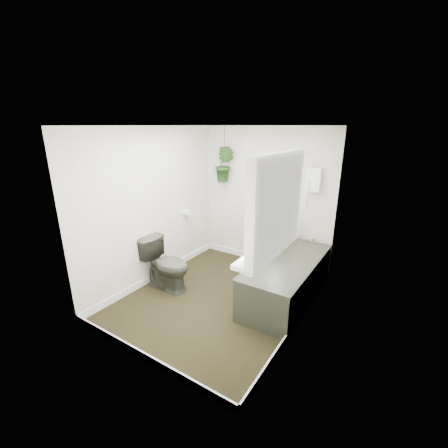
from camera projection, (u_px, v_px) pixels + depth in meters
The scene contains 22 objects.
floor at pixel (218, 298), 4.21m from camera, with size 2.30×2.80×0.02m, color black.
ceiling at pixel (217, 125), 3.48m from camera, with size 2.30×2.80×0.02m, color white.
wall_back at pixel (265, 198), 4.97m from camera, with size 2.30×0.02×2.30m, color white.
wall_front at pixel (131, 259), 2.72m from camera, with size 2.30×0.02×2.30m, color white.
wall_left at pixel (153, 207), 4.44m from camera, with size 0.02×2.80×2.30m, color white.
wall_right at pixel (306, 237), 3.24m from camera, with size 0.02×2.80×2.30m, color white.
skirting at pixel (218, 295), 4.19m from camera, with size 2.30×2.80×0.10m, color white.
bathtub at pixel (287, 280), 4.10m from camera, with size 0.72×1.72×0.58m, color #33362C, non-canonical shape.
bath_screen at pixel (282, 199), 4.35m from camera, with size 0.04×0.72×1.40m, color silver, non-canonical shape.
shower_box at pixel (314, 179), 4.37m from camera, with size 0.20×0.10×0.35m, color white.
oval_mirror at pixel (279, 179), 4.69m from camera, with size 0.46×0.03×0.62m, color beige.
wall_sconce at pixel (256, 183), 4.92m from camera, with size 0.04×0.04×0.22m, color black.
toilet_roll_holder at pixel (187, 213), 5.04m from camera, with size 0.11×0.11×0.11m, color white.
window_recess at pixel (277, 206), 2.56m from camera, with size 0.08×1.00×0.90m, color white.
window_sill at pixel (267, 249), 2.73m from camera, with size 0.18×1.00×0.04m, color white.
window_blinds at pixel (272, 205), 2.59m from camera, with size 0.01×0.86×0.76m, color white.
toilet at pixel (166, 264), 4.36m from camera, with size 0.42×0.74×0.76m, color #33362C.
pedestal_sink at pixel (272, 241), 4.87m from camera, with size 0.60×0.51×1.02m, color #33362C, non-canonical shape.
sill_plant at pixel (276, 225), 2.95m from camera, with size 0.22×0.19×0.24m, color black.
hanging_plant at pixel (224, 165), 5.03m from camera, with size 0.32×0.26×0.58m, color black.
soap_bottle at pixel (252, 263), 3.74m from camera, with size 0.08×0.08×0.17m, color black.
hanging_pot at pixel (224, 151), 4.96m from camera, with size 0.16×0.16×0.12m, color #32271A.
Camera 1 is at (2.05, -3.03, 2.31)m, focal length 24.00 mm.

